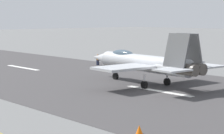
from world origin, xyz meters
TOP-DOWN VIEW (x-y plane):
  - ground_plane at (0.00, 0.00)m, footprint 400.00×400.00m
  - runway_strip at (-0.02, 0.00)m, footprint 240.00×26.00m
  - fighter_jet at (3.68, -1.74)m, footprint 16.76×13.04m
  - crew_person at (20.78, -9.83)m, footprint 0.68×0.39m
  - marker_cone_near at (-8.83, 12.00)m, footprint 0.44×0.44m

SIDE VIEW (x-z plane):
  - ground_plane at x=0.00m, z-range 0.00..0.00m
  - runway_strip at x=-0.02m, z-range 0.00..0.02m
  - marker_cone_near at x=-8.83m, z-range 0.00..0.55m
  - crew_person at x=20.78m, z-range 0.00..1.66m
  - fighter_jet at x=3.68m, z-range -0.42..5.13m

